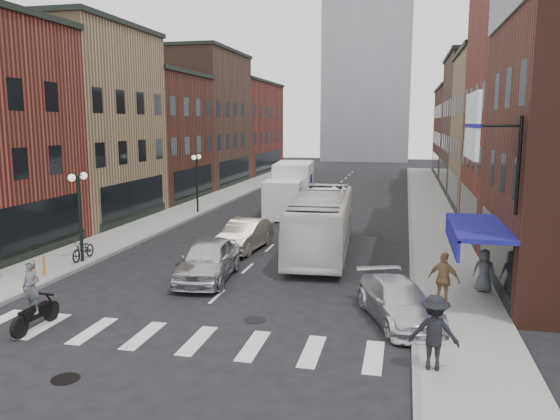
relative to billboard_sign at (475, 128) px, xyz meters
The scene contains 29 objects.
ground 10.56m from the billboard_sign, behind, with size 160.00×160.00×0.00m, color black.
sidewalk_left 28.12m from the billboard_sign, 128.47° to the left, with size 3.00×74.00×0.15m, color gray.
sidewalk_right 22.34m from the billboard_sign, 90.23° to the left, with size 3.00×74.00×0.15m, color gray.
curb_left 27.25m from the billboard_sign, 125.94° to the left, with size 0.20×74.00×0.16m, color gray.
curb_right 22.41m from the billboard_sign, 94.22° to the left, with size 0.20×74.00×0.16m, color gray.
crosswalk_stripes 11.12m from the billboard_sign, 157.82° to the right, with size 12.00×2.20×0.01m, color silver.
bldg_left_mid_a 27.17m from the billboard_sign, 150.21° to the left, with size 10.30×10.20×12.30m.
bldg_left_mid_b 33.30m from the billboard_sign, 135.10° to the left, with size 10.30×10.20×10.30m.
bldg_left_far_a 41.79m from the billboard_sign, 124.35° to the left, with size 10.30×12.20×13.30m.
bldg_left_far_b 53.93m from the billboard_sign, 115.93° to the left, with size 10.30×16.20×11.30m.
bldg_right_mid_b 24.36m from the billboard_sign, 74.75° to the left, with size 10.30×10.20×11.30m.
bldg_right_far_a 35.09m from the billboard_sign, 79.48° to the left, with size 10.30×12.20×12.30m.
bldg_right_far_b 48.93m from the billboard_sign, 82.47° to the left, with size 10.30×16.20×10.30m.
awning_blue 4.05m from the billboard_sign, 80.39° to the left, with size 1.80×5.00×0.78m.
billboard_sign is the anchor object (origin of this frame).
distant_tower 80.22m from the billboard_sign, 96.32° to the left, with size 14.00×14.00×50.00m, color #9399A0.
streetlamp_near 16.68m from the billboard_sign, 167.65° to the left, with size 0.32×1.22×4.11m.
streetlamp_far 23.92m from the billboard_sign, 132.41° to the left, with size 0.32×1.22×4.11m.
bike_rack 17.14m from the billboard_sign, behind, with size 0.08×0.68×0.80m.
box_truck 21.99m from the billboard_sign, 116.84° to the left, with size 2.92×8.19×3.48m.
motorcycle_rider 14.43m from the billboard_sign, 163.57° to the right, with size 0.62×2.16×2.20m.
transit_bus 11.19m from the billboard_sign, 125.38° to the left, with size 2.52×10.77×3.00m, color white.
sedan_left_near 11.30m from the billboard_sign, 165.49° to the left, with size 1.96×4.87×1.66m, color silver.
sedan_left_far 13.59m from the billboard_sign, 141.07° to the left, with size 1.60×4.58×1.51m, color beige.
curb_car 5.90m from the billboard_sign, 164.38° to the right, with size 1.82×4.47×1.30m, color silver.
parked_bicycle 17.42m from the billboard_sign, 166.86° to the left, with size 0.62×1.78×0.94m, color black.
ped_right_a 6.63m from the billboard_sign, 105.88° to the right, with size 1.24×0.62×1.92m, color black.
ped_right_b 5.15m from the billboard_sign, 128.22° to the left, with size 1.09×0.55×1.87m, color olive.
ped_right_c 5.98m from the billboard_sign, 71.94° to the left, with size 0.78×0.50×1.59m, color #54575B.
Camera 1 is at (6.53, -17.19, 6.30)m, focal length 35.00 mm.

